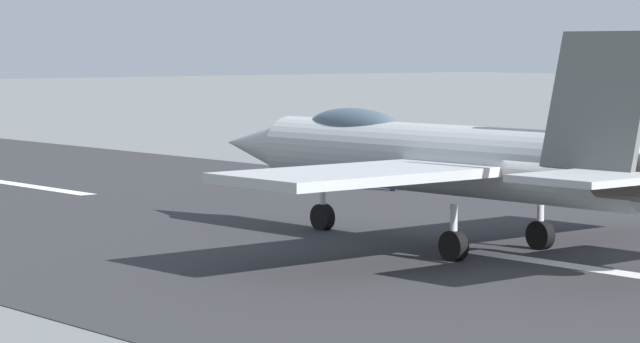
# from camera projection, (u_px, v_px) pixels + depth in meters

# --- Properties ---
(ground_plane) EXTENTS (400.00, 400.00, 0.00)m
(ground_plane) POSITION_uv_depth(u_px,v_px,m) (564.00, 266.00, 35.44)
(ground_plane) COLOR slate
(runway_strip) EXTENTS (240.00, 26.00, 0.02)m
(runway_strip) POSITION_uv_depth(u_px,v_px,m) (564.00, 265.00, 35.43)
(runway_strip) COLOR #2D2E30
(runway_strip) RESTS_ON ground
(fighter_jet) EXTENTS (17.26, 14.74, 5.58)m
(fighter_jet) POSITION_uv_depth(u_px,v_px,m) (448.00, 157.00, 38.31)
(fighter_jet) COLOR #A7ABAD
(fighter_jet) RESTS_ON ground
(crew_person) EXTENTS (0.45, 0.63, 1.58)m
(crew_person) POSITION_uv_depth(u_px,v_px,m) (396.00, 170.00, 53.68)
(crew_person) COLOR #1E2338
(crew_person) RESTS_ON ground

